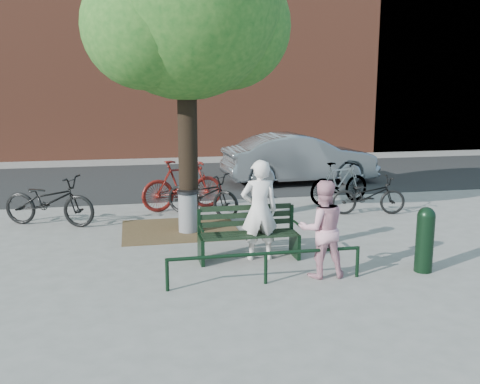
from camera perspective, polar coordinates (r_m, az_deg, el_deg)
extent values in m
plane|color=gray|center=(9.45, 0.93, -7.19)|extent=(90.00, 90.00, 0.00)
cube|color=brown|center=(11.39, -6.42, -4.00)|extent=(2.40, 2.00, 0.02)
cube|color=black|center=(17.61, -5.07, 1.42)|extent=(40.00, 7.00, 0.01)
cube|color=brown|center=(25.01, -7.40, 18.02)|extent=(45.00, 4.00, 12.00)
cube|color=brown|center=(29.72, 22.15, 18.16)|extent=(10.00, 4.00, 14.00)
cube|color=black|center=(9.24, -4.18, -6.18)|extent=(0.06, 0.52, 0.45)
cube|color=black|center=(9.34, -4.41, -3.16)|extent=(0.06, 0.06, 0.44)
cylinder|color=black|center=(9.03, -4.14, -3.91)|extent=(0.04, 0.36, 0.04)
cube|color=black|center=(9.59, 5.86, -5.56)|extent=(0.06, 0.52, 0.45)
cube|color=black|center=(9.69, 5.51, -2.66)|extent=(0.06, 0.06, 0.44)
cylinder|color=black|center=(9.39, 6.10, -3.36)|extent=(0.04, 0.36, 0.04)
cube|color=black|center=(9.32, 0.94, -4.56)|extent=(1.64, 0.46, 0.04)
cube|color=black|center=(9.46, 0.64, -2.50)|extent=(1.64, 0.03, 0.47)
cylinder|color=black|center=(8.04, -7.78, -8.75)|extent=(0.06, 0.06, 0.50)
cylinder|color=black|center=(8.26, 2.76, -8.10)|extent=(0.06, 0.06, 0.50)
cylinder|color=black|center=(8.74, 12.41, -7.27)|extent=(0.06, 0.06, 0.50)
cylinder|color=black|center=(8.19, 2.77, -6.58)|extent=(3.00, 0.06, 0.06)
cylinder|color=black|center=(11.07, -5.59, 5.54)|extent=(0.40, 0.40, 3.80)
sphere|color=#1A4E18|center=(11.13, -5.87, 19.50)|extent=(3.80, 3.80, 3.80)
sphere|color=#1A4E18|center=(11.50, -1.32, 17.27)|extent=(2.60, 2.60, 2.60)
sphere|color=#1A4E18|center=(10.62, -10.08, 17.08)|extent=(2.40, 2.40, 2.40)
imported|color=silver|center=(9.24, 2.07, -1.94)|extent=(0.66, 0.44, 1.76)
imported|color=#CB8B9C|center=(8.52, 8.76, -3.92)|extent=(0.79, 0.64, 1.56)
cylinder|color=black|center=(9.22, 19.08, -5.25)|extent=(0.29, 0.29, 0.93)
sphere|color=black|center=(9.10, 19.26, -2.43)|extent=(0.29, 0.29, 0.29)
cylinder|color=gray|center=(11.11, -5.58, -2.23)|extent=(0.39, 0.39, 0.82)
cylinder|color=black|center=(11.02, -5.62, 0.00)|extent=(0.43, 0.43, 0.06)
imported|color=black|center=(12.28, -19.69, -0.89)|extent=(2.21, 1.46, 1.10)
imported|color=#510F0B|center=(13.11, -6.12, 0.74)|extent=(2.13, 1.01, 1.24)
imported|color=black|center=(12.50, -4.03, -0.24)|extent=(1.92, 1.77, 1.02)
imported|color=gray|center=(14.03, 10.56, 0.99)|extent=(1.88, 0.99, 1.09)
imported|color=black|center=(12.97, 13.54, -0.35)|extent=(1.82, 0.89, 0.91)
imported|color=slate|center=(16.75, 6.37, 3.57)|extent=(4.82, 1.92, 1.56)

